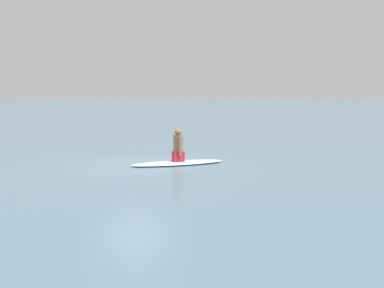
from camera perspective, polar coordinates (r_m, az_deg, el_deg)
name	(u,v)px	position (r m, az deg, el deg)	size (l,w,h in m)	color
ground_plane	(135,165)	(12.40, -8.25, -3.07)	(400.00, 400.00, 0.00)	slate
surfboard	(178,163)	(12.44, -2.01, -2.75)	(3.00, 0.77, 0.10)	white
person_paddler	(178,147)	(12.36, -2.02, -0.38)	(0.44, 0.42, 1.04)	#A51E23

